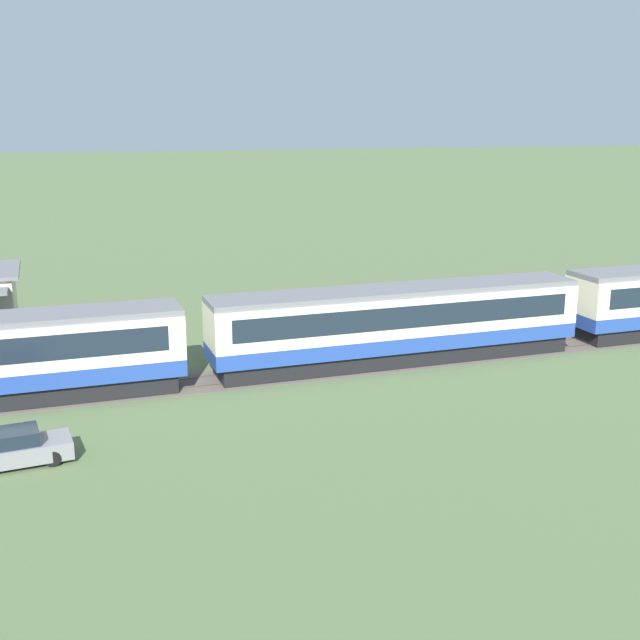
{
  "coord_description": "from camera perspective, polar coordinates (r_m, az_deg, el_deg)",
  "views": [
    {
      "loc": [
        -23.41,
        -38.73,
        12.75
      ],
      "look_at": [
        -10.3,
        -0.75,
        2.66
      ],
      "focal_mm": 45.0,
      "sensor_mm": 36.0,
      "label": 1
    }
  ],
  "objects": [
    {
      "name": "parked_car_grey",
      "position": [
        32.8,
        -20.97,
        -8.54
      ],
      "size": [
        4.3,
        2.09,
        1.39
      ],
      "rotation": [
        0.0,
        0.0,
        0.09
      ],
      "color": "gray",
      "rests_on": "ground_plane"
    },
    {
      "name": "ground_plane",
      "position": [
        47.01,
        11.65,
        -1.94
      ],
      "size": [
        600.0,
        600.0,
        0.0
      ],
      "primitive_type": "plane",
      "color": "#566B42"
    },
    {
      "name": "passenger_train",
      "position": [
        39.9,
        -8.5,
        -1.28
      ],
      "size": [
        85.98,
        3.21,
        4.1
      ],
      "color": "#234293",
      "rests_on": "ground_plane"
    },
    {
      "name": "railway_track",
      "position": [
        40.03,
        -15.15,
        -4.97
      ],
      "size": [
        148.23,
        3.6,
        0.04
      ],
      "color": "#665B51",
      "rests_on": "ground_plane"
    }
  ]
}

